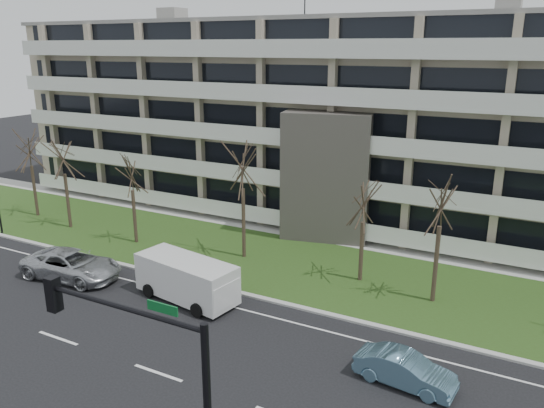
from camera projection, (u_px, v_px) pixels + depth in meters
The scene contains 16 objects.
ground at pixel (158, 373), 22.39m from camera, with size 160.00×160.00×0.00m, color black.
grass_verge at pixel (291, 264), 33.42m from camera, with size 90.00×10.00×0.06m, color #2B4416.
curb at pixel (252, 296), 29.16m from camera, with size 90.00×0.35×0.12m, color #B2B2AD.
sidewalk at pixel (324, 238), 38.08m from camera, with size 90.00×2.00×0.08m, color #B2B2AD.
lane_edge_line at pixel (238, 308), 27.91m from camera, with size 90.00×0.12×0.01m, color white.
apartment_building at pixel (360, 121), 41.70m from camera, with size 60.50×15.10×18.75m.
silver_pickup at pixel (72, 265), 31.33m from camera, with size 2.78×6.03×1.68m, color #B3B5BA.
blue_sedan at pixel (405, 370), 21.47m from camera, with size 1.42×4.08×1.34m, color #6A99B8.
white_van at pixel (187, 276), 28.49m from camera, with size 6.19×3.17×2.29m.
traffic_signal at pixel (150, 376), 14.80m from camera, with size 5.89×0.39×6.82m.
tree_0 at pixel (29, 146), 41.42m from camera, with size 3.71×3.71×7.42m.
tree_1 at pixel (62, 152), 38.63m from camera, with size 3.73×3.73×7.47m.
tree_2 at pixel (131, 169), 35.71m from camera, with size 3.40×3.40×6.80m.
tree_3 at pixel (243, 161), 32.81m from camera, with size 4.14×4.14×8.28m.
tree_4 at pixel (364, 198), 29.76m from camera, with size 3.25×3.25×6.49m.
tree_5 at pixel (442, 195), 26.94m from camera, with size 3.84×3.84×7.69m.
Camera 1 is at (13.26, -14.95, 13.28)m, focal length 35.00 mm.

